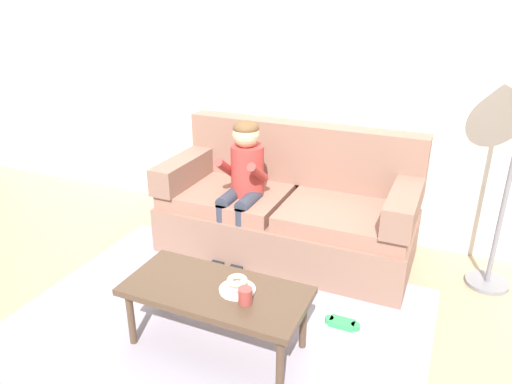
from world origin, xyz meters
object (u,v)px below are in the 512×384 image
(couch, at_px, (289,210))
(mug, at_px, (245,296))
(coffee_table, at_px, (216,295))
(donut, at_px, (237,286))
(person_child, at_px, (243,177))
(toy_controller, at_px, (342,324))

(couch, height_order, mug, couch)
(coffee_table, height_order, donut, donut)
(coffee_table, relative_size, person_child, 0.98)
(coffee_table, relative_size, donut, 8.96)
(couch, height_order, toy_controller, couch)
(toy_controller, bearing_deg, donut, -171.44)
(coffee_table, xyz_separation_m, person_child, (-0.33, 1.09, 0.30))
(couch, bearing_deg, donut, -83.24)
(donut, bearing_deg, couch, 96.76)
(donut, distance_m, toy_controller, 0.81)
(couch, bearing_deg, person_child, -145.08)
(person_child, bearing_deg, toy_controller, -31.79)
(mug, height_order, toy_controller, mug)
(person_child, xyz_separation_m, mug, (0.55, -1.14, -0.21))
(mug, bearing_deg, person_child, 115.66)
(coffee_table, distance_m, donut, 0.15)
(couch, distance_m, donut, 1.28)
(couch, height_order, donut, couch)
(coffee_table, bearing_deg, mug, -13.95)
(person_child, height_order, donut, person_child)
(couch, relative_size, toy_controller, 8.83)
(couch, xyz_separation_m, toy_controller, (0.68, -0.82, -0.33))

